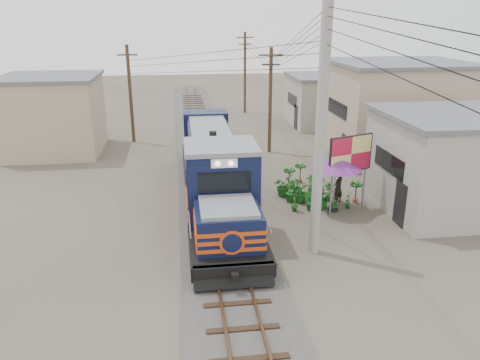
{
  "coord_description": "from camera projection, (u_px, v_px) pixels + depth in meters",
  "views": [
    {
      "loc": [
        -1.62,
        -16.64,
        8.92
      ],
      "look_at": [
        0.9,
        2.25,
        2.2
      ],
      "focal_mm": 35.0,
      "sensor_mm": 36.0,
      "label": 1
    }
  ],
  "objects": [
    {
      "name": "shophouse_front",
      "position": [
        459.0,
        162.0,
        22.17
      ],
      "size": [
        7.35,
        6.3,
        4.7
      ],
      "color": "gray",
      "rests_on": "ground"
    },
    {
      "name": "shophouse_mid",
      "position": [
        396.0,
        110.0,
        30.46
      ],
      "size": [
        8.4,
        7.35,
        6.2
      ],
      "color": "tan",
      "rests_on": "ground"
    },
    {
      "name": "ballast",
      "position": [
        208.0,
        171.0,
        28.05
      ],
      "size": [
        3.6,
        70.0,
        0.16
      ],
      "primitive_type": "cube",
      "color": "#595651",
      "rests_on": "ground"
    },
    {
      "name": "power_lines",
      "position": [
        204.0,
        43.0,
        24.13
      ],
      "size": [
        9.65,
        19.0,
        3.3
      ],
      "color": "black",
      "rests_on": "ground"
    },
    {
      "name": "shophouse_left",
      "position": [
        53.0,
        114.0,
        31.57
      ],
      "size": [
        6.3,
        6.3,
        5.2
      ],
      "color": "tan",
      "rests_on": "ground"
    },
    {
      "name": "wooden_pole_far",
      "position": [
        245.0,
        71.0,
        44.19
      ],
      "size": [
        1.6,
        0.24,
        7.5
      ],
      "color": "#4C3826",
      "rests_on": "ground"
    },
    {
      "name": "billboard",
      "position": [
        351.0,
        156.0,
        21.77
      ],
      "size": [
        2.31,
        0.92,
        3.72
      ],
      "rotation": [
        0.0,
        0.0,
        0.34
      ],
      "color": "#99999E",
      "rests_on": "ground"
    },
    {
      "name": "utility_pole_main",
      "position": [
        321.0,
        129.0,
        17.03
      ],
      "size": [
        0.4,
        0.4,
        10.0
      ],
      "color": "#9E9B93",
      "rests_on": "ground"
    },
    {
      "name": "plant_nursery",
      "position": [
        305.0,
        192.0,
        23.52
      ],
      "size": [
        3.69,
        3.26,
        1.13
      ],
      "color": "#195719",
      "rests_on": "ground"
    },
    {
      "name": "wooden_pole_mid",
      "position": [
        270.0,
        99.0,
        31.15
      ],
      "size": [
        1.6,
        0.24,
        7.0
      ],
      "color": "#4C3826",
      "rests_on": "ground"
    },
    {
      "name": "locomotive",
      "position": [
        215.0,
        172.0,
        22.73
      ],
      "size": [
        2.93,
        15.95,
        3.95
      ],
      "color": "black",
      "rests_on": "ground"
    },
    {
      "name": "market_umbrella",
      "position": [
        336.0,
        163.0,
        21.83
      ],
      "size": [
        3.28,
        3.28,
        2.76
      ],
      "rotation": [
        0.0,
        0.0,
        0.4
      ],
      "color": "black",
      "rests_on": "ground"
    },
    {
      "name": "shophouse_back",
      "position": [
        326.0,
        100.0,
        39.96
      ],
      "size": [
        6.3,
        6.3,
        4.2
      ],
      "color": "gray",
      "rests_on": "ground"
    },
    {
      "name": "wooden_pole_left",
      "position": [
        130.0,
        92.0,
        33.7
      ],
      "size": [
        1.6,
        0.24,
        7.0
      ],
      "color": "#4C3826",
      "rests_on": "ground"
    },
    {
      "name": "vendor",
      "position": [
        338.0,
        188.0,
        23.29
      ],
      "size": [
        0.7,
        0.66,
        1.61
      ],
      "primitive_type": "imported",
      "rotation": [
        0.0,
        0.0,
        3.77
      ],
      "color": "black",
      "rests_on": "ground"
    },
    {
      "name": "track",
      "position": [
        208.0,
        169.0,
        27.99
      ],
      "size": [
        1.15,
        70.0,
        0.12
      ],
      "color": "#51331E",
      "rests_on": "ground"
    },
    {
      "name": "ground",
      "position": [
        225.0,
        251.0,
        18.72
      ],
      "size": [
        120.0,
        120.0,
        0.0
      ],
      "primitive_type": "plane",
      "color": "#473F35",
      "rests_on": "ground"
    }
  ]
}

